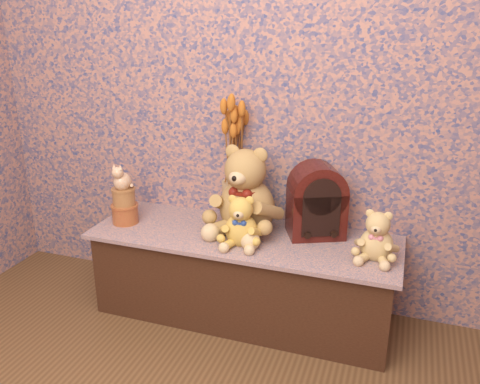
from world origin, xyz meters
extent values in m
cube|color=#3B487A|center=(0.00, 1.50, 1.30)|extent=(3.00, 0.10, 2.60)
cube|color=#3A4E77|center=(0.00, 1.25, 0.22)|extent=(1.50, 0.51, 0.44)
cylinder|color=tan|center=(-0.11, 1.43, 0.55)|extent=(0.13, 0.13, 0.21)
cylinder|color=#B67B35|center=(-0.62, 1.20, 0.49)|extent=(0.14, 0.14, 0.10)
cylinder|color=tan|center=(-0.62, 1.20, 0.58)|extent=(0.13, 0.13, 0.09)
camera|label=1|loc=(0.70, -0.83, 1.45)|focal=37.12mm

